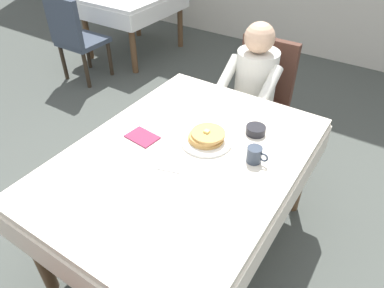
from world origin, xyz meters
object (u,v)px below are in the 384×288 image
object	(u,v)px
bowl_butter	(256,130)
background_table_far	(133,3)
breakfast_stack	(206,136)
knife_right_of_plate	(236,156)
chair_diner	(260,92)
fork_left_of_plate	(176,132)
diner_person	(253,85)
cup_coffee	(255,155)
plate_breakfast	(206,141)
spoon_near_edge	(167,170)
dining_table_main	(184,168)
background_chair_empty	(74,35)

from	to	relation	value
bowl_butter	background_table_far	bearing A→B (deg)	143.96
breakfast_stack	knife_right_of_plate	distance (m)	0.20
chair_diner	fork_left_of_plate	world-z (taller)	chair_diner
diner_person	cup_coffee	world-z (taller)	diner_person
plate_breakfast	breakfast_stack	xyz separation A→B (m)	(-0.00, -0.00, 0.03)
chair_diner	breakfast_stack	distance (m)	1.05
breakfast_stack	spoon_near_edge	xyz separation A→B (m)	(-0.04, -0.30, -0.04)
bowl_butter	dining_table_main	bearing A→B (deg)	-121.20
diner_person	cup_coffee	bearing A→B (deg)	115.14
fork_left_of_plate	cup_coffee	bearing A→B (deg)	-89.46
background_table_far	background_chair_empty	world-z (taller)	background_chair_empty
plate_breakfast	background_chair_empty	bearing A→B (deg)	155.02
chair_diner	spoon_near_edge	bearing A→B (deg)	93.29
chair_diner	background_chair_empty	xyz separation A→B (m)	(-2.15, 0.05, 0.00)
bowl_butter	background_table_far	size ratio (longest dim) A/B	0.10
dining_table_main	background_table_far	bearing A→B (deg)	135.84
diner_person	bowl_butter	size ratio (longest dim) A/B	10.18
knife_right_of_plate	cup_coffee	bearing A→B (deg)	-76.26
dining_table_main	cup_coffee	world-z (taller)	cup_coffee
chair_diner	breakfast_stack	xyz separation A→B (m)	(0.12, -1.01, 0.25)
breakfast_stack	fork_left_of_plate	bearing A→B (deg)	-174.05
chair_diner	diner_person	size ratio (longest dim) A/B	0.83
background_table_far	diner_person	bearing A→B (deg)	-28.19
dining_table_main	breakfast_stack	xyz separation A→B (m)	(0.04, 0.16, 0.13)
dining_table_main	background_chair_empty	xyz separation A→B (m)	(-2.23, 1.22, -0.12)
knife_right_of_plate	background_table_far	bearing A→B (deg)	55.44
dining_table_main	plate_breakfast	size ratio (longest dim) A/B	5.44
diner_person	bowl_butter	xyz separation A→B (m)	(0.31, -0.64, 0.09)
breakfast_stack	background_table_far	distance (m)	3.04
plate_breakfast	cup_coffee	distance (m)	0.29
plate_breakfast	knife_right_of_plate	world-z (taller)	plate_breakfast
dining_table_main	chair_diner	world-z (taller)	chair_diner
bowl_butter	fork_left_of_plate	xyz separation A→B (m)	(-0.38, -0.24, -0.02)
plate_breakfast	cup_coffee	world-z (taller)	cup_coffee
chair_diner	plate_breakfast	xyz separation A→B (m)	(0.12, -1.01, 0.22)
chair_diner	background_chair_empty	distance (m)	2.16
bowl_butter	knife_right_of_plate	distance (m)	0.24
background_chair_empty	spoon_near_edge	bearing A→B (deg)	-31.39
dining_table_main	cup_coffee	size ratio (longest dim) A/B	13.49
cup_coffee	fork_left_of_plate	bearing A→B (deg)	-178.24
fork_left_of_plate	background_chair_empty	world-z (taller)	background_chair_empty
breakfast_stack	cup_coffee	world-z (taller)	cup_coffee
dining_table_main	plate_breakfast	bearing A→B (deg)	75.49
breakfast_stack	bowl_butter	xyz separation A→B (m)	(0.19, 0.22, -0.02)
breakfast_stack	fork_left_of_plate	xyz separation A→B (m)	(-0.19, -0.02, -0.04)
knife_right_of_plate	diner_person	bearing A→B (deg)	24.41
spoon_near_edge	background_table_far	size ratio (longest dim) A/B	0.13
breakfast_stack	background_table_far	size ratio (longest dim) A/B	0.18
breakfast_stack	cup_coffee	xyz separation A→B (m)	(0.29, -0.01, 0.00)
dining_table_main	knife_right_of_plate	world-z (taller)	knife_right_of_plate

